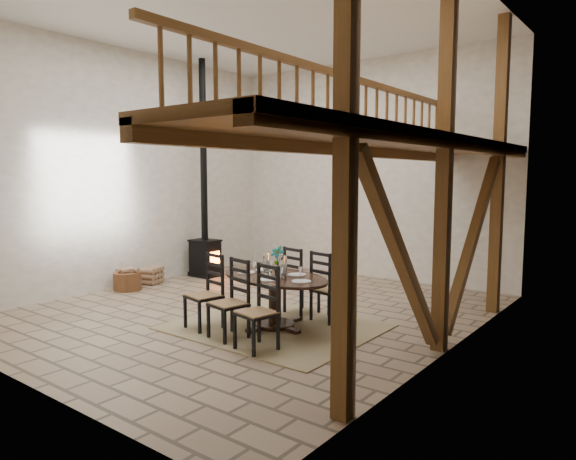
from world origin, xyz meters
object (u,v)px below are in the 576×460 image
Objects in this scene: dining_table at (269,301)px; log_basket at (127,280)px; wood_stove at (205,229)px; log_stack at (152,275)px.

dining_table reaches higher than log_basket.
wood_stove is 2.23m from log_basket.
log_stack is (-0.31, -1.32, -0.94)m from wood_stove.
wood_stove reaches higher than log_stack.
log_basket reaches higher than log_stack.
log_stack is at bearing 100.04° from log_basket.
wood_stove is at bearing 84.91° from log_basket.
log_stack is (-4.19, 1.02, -0.26)m from dining_table.
wood_stove is at bearing 76.94° from log_stack.
dining_table is at bearing -4.44° from log_basket.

